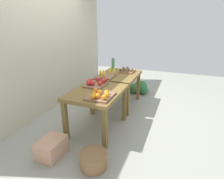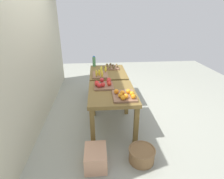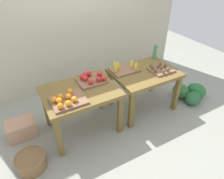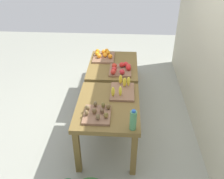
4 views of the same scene
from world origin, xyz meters
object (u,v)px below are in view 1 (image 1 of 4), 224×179
kiwi_bin (127,71)px  wicker_basket (94,159)px  banana_crate (107,75)px  cardboard_produce_box (52,148)px  water_bottle (113,64)px  display_table_right (119,79)px  orange_bin (100,95)px  apple_bin (96,83)px  watermelon_pile (139,87)px  display_table_left (97,97)px

kiwi_bin → wicker_basket: size_ratio=0.94×
banana_crate → cardboard_produce_box: bearing=175.7°
kiwi_bin → water_bottle: bearing=63.3°
display_table_right → orange_bin: (-1.36, -0.18, 0.14)m
orange_bin → cardboard_produce_box: 1.01m
banana_crate → kiwi_bin: size_ratio=1.22×
kiwi_bin → apple_bin: bearing=167.7°
kiwi_bin → cardboard_produce_box: kiwi_bin is taller
display_table_right → watermelon_pile: display_table_right is taller
banana_crate → watermelon_pile: 1.44m
orange_bin → banana_crate: bearing=17.9°
watermelon_pile → wicker_basket: size_ratio=1.59×
kiwi_bin → display_table_left: bearing=175.4°
watermelon_pile → cardboard_produce_box: watermelon_pile is taller
apple_bin → kiwi_bin: bearing=-12.3°
apple_bin → kiwi_bin: size_ratio=1.12×
display_table_right → kiwi_bin: bearing=-24.8°
orange_bin → watermelon_pile: (2.30, -0.07, -0.63)m
wicker_basket → kiwi_bin: bearing=6.2°
display_table_right → orange_bin: 1.38m
display_table_left → watermelon_pile: 2.13m
display_table_right → wicker_basket: size_ratio=2.72×
apple_bin → watermelon_pile: size_ratio=0.66×
banana_crate → cardboard_produce_box: banana_crate is taller
display_table_left → watermelon_pile: (2.06, -0.25, -0.49)m
apple_bin → kiwi_bin: 1.14m
banana_crate → wicker_basket: 1.88m
display_table_right → watermelon_pile: size_ratio=1.71×
display_table_left → water_bottle: size_ratio=4.04×
banana_crate → wicker_basket: (-1.69, -0.52, -0.65)m
banana_crate → cardboard_produce_box: 1.83m
orange_bin → water_bottle: (1.80, 0.49, 0.08)m
display_table_left → banana_crate: banana_crate is taller
display_table_right → apple_bin: size_ratio=2.57×
orange_bin → kiwi_bin: 1.60m
display_table_left → banana_crate: bearing=11.6°
display_table_left → kiwi_bin: kiwi_bin is taller
apple_bin → kiwi_bin: apple_bin is taller
display_table_left → cardboard_produce_box: display_table_left is taller
watermelon_pile → cardboard_produce_box: bearing=169.3°
apple_bin → display_table_left: bearing=-151.2°
orange_bin → water_bottle: 1.87m
orange_bin → cardboard_produce_box: size_ratio=1.10×
orange_bin → watermelon_pile: orange_bin is taller
orange_bin → banana_crate: banana_crate is taller
wicker_basket → display_table_right: bearing=10.0°
orange_bin → kiwi_bin: bearing=2.5°
apple_bin → wicker_basket: size_ratio=1.06×
display_table_right → display_table_left: bearing=180.0°
display_table_left → wicker_basket: (-0.86, -0.35, -0.51)m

